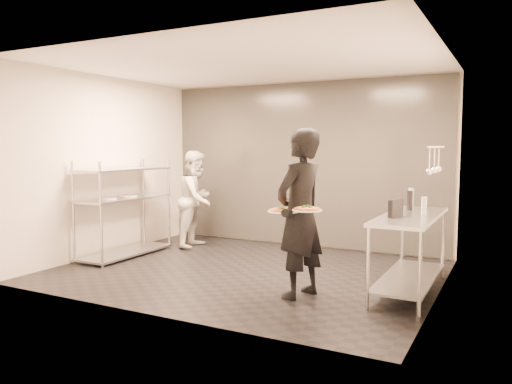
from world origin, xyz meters
The scene contains 13 objects.
room_shell centered at (0.00, 1.18, 1.40)m, with size 5.00×4.00×2.80m.
pass_rack centered at (-2.15, 0.00, 0.77)m, with size 0.60×1.60×1.50m.
prep_counter centered at (2.18, 0.00, 0.63)m, with size 0.60×1.80×0.92m.
utensil_rail centered at (2.43, 0.00, 1.55)m, with size 0.07×1.20×0.31m.
waiter centered at (1.10, -0.73, 0.95)m, with size 0.70×0.46×1.91m, color black.
chef centered at (-1.55, 1.10, 0.81)m, with size 0.79×0.62×1.63m, color silver.
pizza_plate_near centered at (0.98, -0.90, 1.00)m, with size 0.35×0.35×0.05m.
pizza_plate_far centered at (1.29, -0.98, 1.04)m, with size 0.32×0.32×0.05m.
salad_plate centered at (1.01, -0.44, 1.39)m, with size 0.30×0.30×0.07m.
pos_monitor centered at (2.06, -0.24, 1.02)m, with size 0.05×0.27×0.20m, color black.
bottle_green centered at (2.03, 0.80, 1.04)m, with size 0.07×0.07×0.25m, color gray.
bottle_clear centered at (2.32, 0.06, 1.03)m, with size 0.06×0.06×0.21m, color gray.
bottle_dark centered at (2.09, 0.42, 1.04)m, with size 0.07×0.07×0.24m, color black.
Camera 1 is at (3.24, -5.88, 1.71)m, focal length 35.00 mm.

